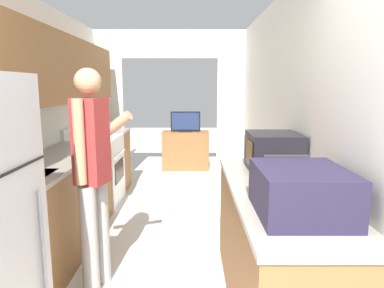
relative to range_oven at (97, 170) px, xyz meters
The scene contains 12 objects.
wall_left 1.67m from the range_oven, 101.04° to the right, with size 0.38×7.10×2.50m.
wall_right 2.90m from the range_oven, 37.81° to the right, with size 0.06×7.10×2.50m.
wall_far_with_doorway 1.85m from the range_oven, 53.64° to the left, with size 2.89×0.06×2.50m.
counter_left 1.00m from the range_oven, 90.48° to the right, with size 0.62×3.58×0.93m.
counter_right 2.97m from the range_oven, 50.85° to the right, with size 0.62×1.89×0.93m.
range_oven is the anchor object (origin of this frame).
person 2.11m from the range_oven, 74.77° to the right, with size 0.55×0.44×1.73m.
suitcase 3.41m from the range_oven, 55.97° to the right, with size 0.46×0.57×0.26m.
microwave 2.74m from the range_oven, 42.82° to the right, with size 0.40×0.46×0.30m.
book_stack 2.97m from the range_oven, 51.24° to the right, with size 0.26×0.30×0.08m.
tv_cabinet 2.30m from the range_oven, 59.15° to the left, with size 0.89×0.42×0.73m.
television 2.31m from the range_oven, 58.60° to the left, with size 0.56×0.16×0.39m.
Camera 1 is at (0.37, -1.06, 1.60)m, focal length 32.00 mm.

